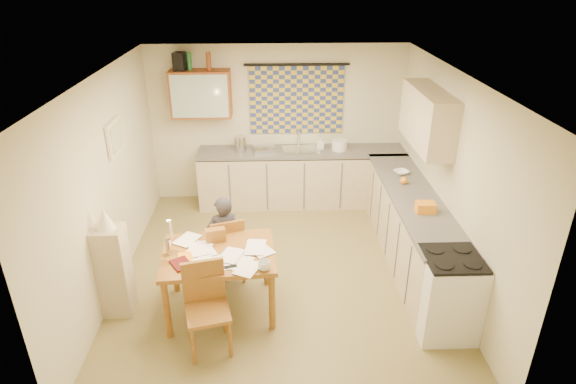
{
  "coord_description": "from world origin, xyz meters",
  "views": [
    {
      "loc": [
        -0.1,
        -5.13,
        3.57
      ],
      "look_at": [
        0.09,
        0.2,
        1.03
      ],
      "focal_mm": 30.0,
      "sensor_mm": 36.0,
      "label": 1
    }
  ],
  "objects_px": {
    "stove": "(447,295)",
    "chair_far": "(227,260)",
    "counter_right": "(411,228)",
    "counter_back": "(303,178)",
    "dining_table": "(220,281)",
    "shelf_stand": "(114,271)",
    "person": "(224,239)"
  },
  "relations": [
    {
      "from": "dining_table",
      "to": "person",
      "type": "relative_size",
      "value": 1.13
    },
    {
      "from": "counter_right",
      "to": "shelf_stand",
      "type": "distance_m",
      "value": 3.67
    },
    {
      "from": "counter_right",
      "to": "dining_table",
      "type": "bearing_deg",
      "value": -157.77
    },
    {
      "from": "stove",
      "to": "dining_table",
      "type": "distance_m",
      "value": 2.44
    },
    {
      "from": "counter_back",
      "to": "stove",
      "type": "bearing_deg",
      "value": -67.18
    },
    {
      "from": "counter_right",
      "to": "stove",
      "type": "height_order",
      "value": "stove"
    },
    {
      "from": "dining_table",
      "to": "person",
      "type": "bearing_deg",
      "value": 84.86
    },
    {
      "from": "chair_far",
      "to": "counter_right",
      "type": "bearing_deg",
      "value": 171.26
    },
    {
      "from": "counter_right",
      "to": "shelf_stand",
      "type": "xyz_separation_m",
      "value": [
        -3.54,
        -0.97,
        0.08
      ]
    },
    {
      "from": "counter_right",
      "to": "counter_back",
      "type": "bearing_deg",
      "value": 127.86
    },
    {
      "from": "counter_back",
      "to": "person",
      "type": "height_order",
      "value": "person"
    },
    {
      "from": "counter_back",
      "to": "dining_table",
      "type": "xyz_separation_m",
      "value": [
        -1.09,
        -2.65,
        -0.07
      ]
    },
    {
      "from": "person",
      "to": "shelf_stand",
      "type": "xyz_separation_m",
      "value": [
        -1.15,
        -0.57,
        -0.03
      ]
    },
    {
      "from": "counter_back",
      "to": "dining_table",
      "type": "distance_m",
      "value": 2.87
    },
    {
      "from": "counter_right",
      "to": "shelf_stand",
      "type": "relative_size",
      "value": 2.75
    },
    {
      "from": "stove",
      "to": "dining_table",
      "type": "xyz_separation_m",
      "value": [
        -2.39,
        0.44,
        -0.08
      ]
    },
    {
      "from": "counter_back",
      "to": "person",
      "type": "relative_size",
      "value": 2.91
    },
    {
      "from": "chair_far",
      "to": "person",
      "type": "height_order",
      "value": "person"
    },
    {
      "from": "stove",
      "to": "chair_far",
      "type": "bearing_deg",
      "value": 156.76
    },
    {
      "from": "counter_right",
      "to": "chair_far",
      "type": "height_order",
      "value": "counter_right"
    },
    {
      "from": "counter_back",
      "to": "dining_table",
      "type": "height_order",
      "value": "counter_back"
    },
    {
      "from": "counter_back",
      "to": "counter_right",
      "type": "distance_m",
      "value": 2.12
    },
    {
      "from": "counter_right",
      "to": "chair_far",
      "type": "relative_size",
      "value": 3.33
    },
    {
      "from": "counter_back",
      "to": "person",
      "type": "bearing_deg",
      "value": -117.63
    },
    {
      "from": "person",
      "to": "shelf_stand",
      "type": "distance_m",
      "value": 1.29
    },
    {
      "from": "dining_table",
      "to": "chair_far",
      "type": "xyz_separation_m",
      "value": [
        0.02,
        0.58,
        -0.1
      ]
    },
    {
      "from": "counter_right",
      "to": "stove",
      "type": "distance_m",
      "value": 1.42
    },
    {
      "from": "counter_back",
      "to": "stove",
      "type": "relative_size",
      "value": 3.57
    },
    {
      "from": "counter_back",
      "to": "chair_far",
      "type": "relative_size",
      "value": 3.73
    },
    {
      "from": "person",
      "to": "shelf_stand",
      "type": "height_order",
      "value": "person"
    },
    {
      "from": "person",
      "to": "shelf_stand",
      "type": "relative_size",
      "value": 1.06
    },
    {
      "from": "dining_table",
      "to": "person",
      "type": "height_order",
      "value": "person"
    }
  ]
}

